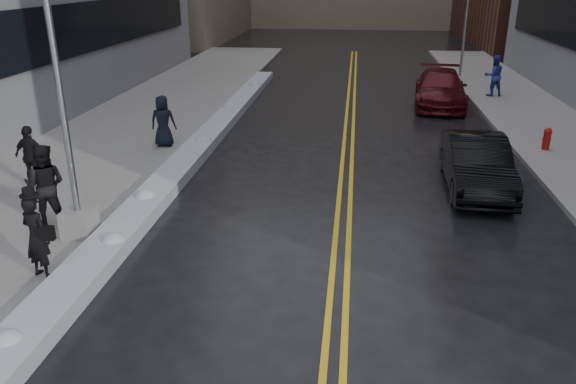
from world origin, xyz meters
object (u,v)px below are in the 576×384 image
(pedestrian_fedora, at_px, (37,237))
(pedestrian_east, at_px, (494,76))
(pedestrian_d, at_px, (31,156))
(car_black, at_px, (476,164))
(lamppost, at_px, (66,132))
(fire_hydrant, at_px, (547,138))
(pedestrian_c, at_px, (163,121))
(pedestrian_b, at_px, (45,185))
(traffic_signal, at_px, (467,16))
(car_maroon, at_px, (440,88))

(pedestrian_fedora, xyz_separation_m, pedestrian_east, (12.30, 18.50, 0.11))
(pedestrian_d, xyz_separation_m, car_black, (12.00, 1.57, -0.26))
(lamppost, bearing_deg, pedestrian_fedora, -86.82)
(fire_hydrant, bearing_deg, pedestrian_east, 89.37)
(lamppost, xyz_separation_m, pedestrian_c, (-0.35, 6.91, -1.53))
(pedestrian_c, height_order, pedestrian_east, pedestrian_east)
(fire_hydrant, relative_size, car_black, 0.16)
(lamppost, distance_m, pedestrian_b, 1.80)
(lamppost, relative_size, pedestrian_b, 3.97)
(pedestrian_fedora, relative_size, car_black, 0.37)
(lamppost, relative_size, pedestrian_fedora, 4.59)
(lamppost, distance_m, car_black, 10.48)
(pedestrian_fedora, height_order, car_black, pedestrian_fedora)
(traffic_signal, bearing_deg, pedestrian_east, -83.59)
(pedestrian_c, bearing_deg, traffic_signal, -133.59)
(pedestrian_d, bearing_deg, pedestrian_east, -128.01)
(lamppost, xyz_separation_m, traffic_signal, (11.80, 22.00, 0.87))
(lamppost, height_order, traffic_signal, lamppost)
(pedestrian_c, xyz_separation_m, car_maroon, (10.10, 8.03, -0.23))
(pedestrian_d, height_order, car_black, pedestrian_d)
(pedestrian_east, bearing_deg, pedestrian_c, 23.87)
(pedestrian_b, xyz_separation_m, car_black, (10.32, 3.87, -0.38))
(pedestrian_east, bearing_deg, car_black, 62.42)
(pedestrian_c, relative_size, pedestrian_east, 0.91)
(lamppost, bearing_deg, car_black, 25.12)
(pedestrian_b, relative_size, car_black, 0.43)
(pedestrian_east, height_order, car_maroon, pedestrian_east)
(traffic_signal, distance_m, pedestrian_fedora, 26.63)
(pedestrian_c, bearing_deg, pedestrian_fedora, 88.20)
(pedestrian_c, bearing_deg, pedestrian_b, 79.68)
(car_maroon, bearing_deg, pedestrian_east, 39.07)
(car_maroon, bearing_deg, pedestrian_fedora, -114.65)
(pedestrian_east, distance_m, car_black, 12.69)
(pedestrian_east, xyz_separation_m, car_black, (-3.05, -12.32, -0.36))
(traffic_signal, bearing_deg, car_black, -97.93)
(pedestrian_b, xyz_separation_m, pedestrian_d, (-1.68, 2.30, -0.12))
(fire_hydrant, xyz_separation_m, pedestrian_b, (-13.27, -7.49, 0.56))
(car_black, bearing_deg, pedestrian_east, 78.01)
(fire_hydrant, bearing_deg, pedestrian_d, -160.87)
(pedestrian_c, distance_m, pedestrian_d, 4.70)
(traffic_signal, height_order, pedestrian_c, traffic_signal)
(pedestrian_b, relative_size, car_maroon, 0.36)
(pedestrian_d, bearing_deg, lamppost, 142.64)
(pedestrian_c, bearing_deg, fire_hydrant, -179.82)
(pedestrian_d, relative_size, pedestrian_east, 0.90)
(traffic_signal, bearing_deg, car_maroon, -106.17)
(pedestrian_b, bearing_deg, pedestrian_c, -104.97)
(pedestrian_c, bearing_deg, car_black, 160.64)
(pedestrian_east, bearing_deg, fire_hydrant, 75.71)
(pedestrian_fedora, xyz_separation_m, pedestrian_b, (-1.07, 2.31, 0.13))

